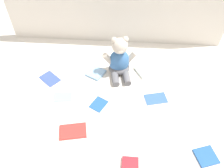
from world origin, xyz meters
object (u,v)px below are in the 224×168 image
at_px(book_case_2, 96,73).
at_px(book_case_3, 156,98).
at_px(book_case_0, 50,78).
at_px(book_case_7, 206,156).
at_px(book_case_4, 73,131).
at_px(book_case_1, 130,168).
at_px(book_case_5, 99,104).
at_px(book_case_8, 63,97).
at_px(teddy_bear, 120,61).
at_px(book_case_6, 144,71).

relative_size(book_case_2, book_case_3, 0.81).
bearing_deg(book_case_0, book_case_7, 102.36).
distance_m(book_case_4, book_case_7, 0.66).
relative_size(book_case_0, book_case_1, 1.23).
distance_m(book_case_0, book_case_1, 0.74).
bearing_deg(book_case_4, book_case_5, 137.53).
relative_size(book_case_0, book_case_4, 0.89).
bearing_deg(book_case_3, book_case_0, -113.61).
distance_m(book_case_2, book_case_7, 0.79).
distance_m(book_case_2, book_case_8, 0.27).
bearing_deg(book_case_5, book_case_1, 145.48).
relative_size(teddy_bear, book_case_8, 2.43).
relative_size(book_case_6, book_case_7, 1.16).
bearing_deg(book_case_0, book_case_2, 143.16).
xyz_separation_m(book_case_1, book_case_7, (0.36, 0.08, -0.00)).
bearing_deg(book_case_5, teddy_bear, -82.70).
bearing_deg(book_case_1, book_case_3, 72.01).
height_order(book_case_0, book_case_1, book_case_1).
height_order(book_case_1, book_case_7, book_case_1).
bearing_deg(book_case_2, book_case_6, -145.49).
distance_m(book_case_2, book_case_3, 0.41).
height_order(book_case_1, book_case_3, book_case_1).
xyz_separation_m(book_case_5, book_case_8, (-0.21, 0.04, 0.00)).
relative_size(book_case_3, book_case_8, 1.17).
height_order(book_case_0, book_case_2, book_case_2).
bearing_deg(book_case_3, book_case_1, -32.23).
distance_m(book_case_3, book_case_5, 0.33).
bearing_deg(book_case_7, book_case_6, -171.36).
bearing_deg(book_case_7, book_case_5, -134.99).
height_order(book_case_2, book_case_6, book_case_6).
bearing_deg(book_case_3, book_case_7, 19.09).
height_order(book_case_3, book_case_7, book_case_7).
xyz_separation_m(book_case_0, book_case_5, (0.33, -0.18, -0.00)).
bearing_deg(book_case_4, book_case_6, 130.00).
xyz_separation_m(teddy_bear, book_case_2, (-0.15, -0.03, -0.09)).
xyz_separation_m(book_case_0, book_case_8, (0.11, -0.14, -0.00)).
bearing_deg(book_case_5, book_case_7, -178.69).
bearing_deg(book_case_0, teddy_bear, 142.12).
xyz_separation_m(book_case_3, book_case_8, (-0.54, -0.03, 0.00)).
bearing_deg(book_case_2, book_case_0, 40.59).
relative_size(book_case_3, book_case_5, 1.34).
relative_size(book_case_4, book_case_5, 1.47).
height_order(book_case_2, book_case_4, book_case_2).
bearing_deg(book_case_1, book_case_2, 111.41).
distance_m(book_case_0, book_case_2, 0.29).
xyz_separation_m(teddy_bear, book_case_6, (0.16, 0.01, -0.09)).
distance_m(book_case_0, book_case_7, 0.98).
height_order(book_case_6, book_case_7, book_case_6).
xyz_separation_m(book_case_0, book_case_2, (0.28, 0.07, 0.00)).
distance_m(book_case_1, book_case_4, 0.34).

